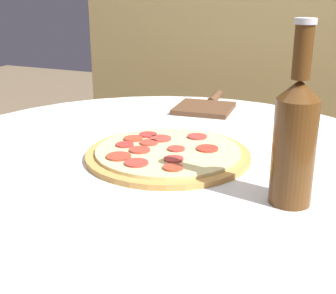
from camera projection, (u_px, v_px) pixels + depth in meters
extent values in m
cylinder|color=silver|center=(160.00, 161.00, 0.88)|extent=(0.97, 0.97, 0.02)
cube|color=tan|center=(258.00, 49.00, 1.50)|extent=(1.24, 0.04, 1.59)
cylinder|color=#C68E47|center=(168.00, 155.00, 0.86)|extent=(0.30, 0.30, 0.01)
cylinder|color=beige|center=(168.00, 151.00, 0.85)|extent=(0.27, 0.27, 0.01)
cylinder|color=#B4322C|center=(125.00, 145.00, 0.87)|extent=(0.03, 0.03, 0.00)
cylinder|color=#AC3F29|center=(173.00, 167.00, 0.76)|extent=(0.03, 0.03, 0.00)
cylinder|color=#A53C32|center=(160.00, 138.00, 0.91)|extent=(0.04, 0.04, 0.00)
cylinder|color=#B53C2F|center=(149.00, 143.00, 0.88)|extent=(0.04, 0.04, 0.00)
cylinder|color=#A63832|center=(197.00, 136.00, 0.92)|extent=(0.04, 0.04, 0.00)
cylinder|color=#AA3B2D|center=(140.00, 150.00, 0.84)|extent=(0.04, 0.04, 0.00)
cylinder|color=#B13C2A|center=(119.00, 156.00, 0.81)|extent=(0.04, 0.04, 0.00)
cylinder|color=#AC3A31|center=(176.00, 149.00, 0.85)|extent=(0.03, 0.03, 0.00)
cylinder|color=#AC3E28|center=(133.00, 139.00, 0.91)|extent=(0.04, 0.04, 0.00)
cylinder|color=#B33326|center=(207.00, 149.00, 0.85)|extent=(0.04, 0.04, 0.00)
cylinder|color=#B03930|center=(135.00, 163.00, 0.78)|extent=(0.04, 0.04, 0.00)
cylinder|color=#B6312E|center=(148.00, 135.00, 0.93)|extent=(0.04, 0.04, 0.00)
cylinder|color=#B33734|center=(174.00, 159.00, 0.80)|extent=(0.03, 0.03, 0.00)
cylinder|color=#563314|center=(293.00, 153.00, 0.66)|extent=(0.06, 0.06, 0.15)
cone|color=#563314|center=(299.00, 89.00, 0.63)|extent=(0.06, 0.06, 0.03)
cylinder|color=#563314|center=(303.00, 52.00, 0.61)|extent=(0.03, 0.03, 0.07)
cylinder|color=silver|center=(306.00, 21.00, 0.60)|extent=(0.03, 0.03, 0.01)
cube|color=brown|center=(204.00, 108.00, 1.17)|extent=(0.15, 0.15, 0.01)
cylinder|color=brown|center=(215.00, 98.00, 1.28)|extent=(0.03, 0.11, 0.02)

